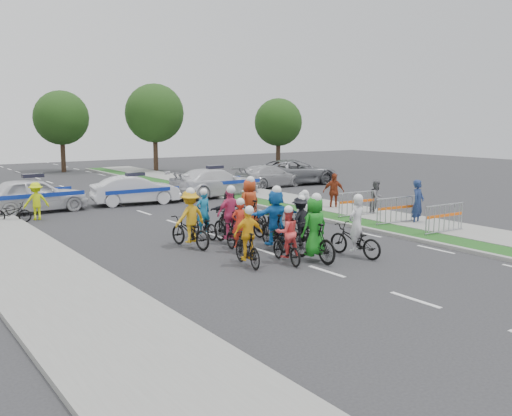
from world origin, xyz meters
TOP-DOWN VIEW (x-y plane):
  - ground at (0.00, 0.00)m, footprint 90.00×90.00m
  - curb_right at (5.10, 5.00)m, footprint 0.20×60.00m
  - grass_strip at (5.80, 5.00)m, footprint 1.20×60.00m
  - sidewalk_right at (7.60, 5.00)m, footprint 2.40×60.00m
  - sidewalk_left at (-6.50, 5.00)m, footprint 3.00×60.00m
  - rider_0 at (1.84, 0.80)m, footprint 0.90×1.94m
  - rider_1 at (0.48, 1.10)m, footprint 0.85×1.91m
  - rider_2 at (-0.30, 1.38)m, footprint 0.86×1.72m
  - rider_3 at (-1.42, 1.71)m, footprint 0.92×1.70m
  - rider_4 at (1.28, 2.73)m, footprint 1.03×1.76m
  - rider_5 at (0.46, 2.95)m, footprint 1.70×2.01m
  - rider_6 at (-0.72, 3.22)m, footprint 0.76×1.73m
  - rider_7 at (2.16, 3.63)m, footprint 0.73×1.64m
  - rider_8 at (1.18, 4.13)m, footprint 0.90×1.75m
  - rider_9 at (-0.30, 4.42)m, footprint 1.00×1.89m
  - rider_10 at (-1.62, 4.72)m, footprint 1.17×2.00m
  - rider_11 at (0.42, 5.62)m, footprint 1.38×1.64m
  - rider_12 at (-0.53, 5.81)m, footprint 0.68×1.73m
  - rider_13 at (1.57, 6.03)m, footprint 0.91×1.98m
  - police_car_0 at (-3.92, 14.88)m, footprint 4.62×2.00m
  - police_car_1 at (0.75, 14.63)m, footprint 4.37×2.14m
  - police_car_2 at (5.34, 14.80)m, footprint 5.35×2.60m
  - civilian_sedan at (10.15, 16.55)m, footprint 4.87×2.50m
  - civilian_suv at (12.50, 16.94)m, footprint 6.00×3.57m
  - spectator_0 at (7.51, 3.14)m, footprint 0.74×0.59m
  - spectator_1 at (7.79, 5.55)m, footprint 0.88×0.78m
  - spectator_2 at (7.37, 7.78)m, footprint 1.06×0.81m
  - marshal_hiviz at (-4.33, 12.85)m, footprint 1.02×0.61m
  - barrier_0 at (6.70, 1.29)m, footprint 2.02×0.57m
  - barrier_1 at (6.70, 3.50)m, footprint 2.04×0.69m
  - barrier_2 at (6.70, 5.59)m, footprint 2.04×0.67m
  - cone_0 at (4.77, 8.92)m, footprint 0.40×0.40m
  - cone_1 at (5.90, 12.88)m, footprint 0.40×0.40m
  - parked_bike at (-5.31, 12.79)m, footprint 1.60×1.20m
  - tree_1 at (9.00, 30.00)m, footprint 4.55×4.55m
  - tree_2 at (18.00, 26.00)m, footprint 3.85×3.85m
  - tree_4 at (3.00, 34.00)m, footprint 4.20×4.20m

SIDE VIEW (x-z plane):
  - ground at x=0.00m, z-range 0.00..0.00m
  - grass_strip at x=5.80m, z-range 0.00..0.11m
  - curb_right at x=5.10m, z-range 0.00..0.12m
  - sidewalk_right at x=7.60m, z-range 0.00..0.13m
  - sidewalk_left at x=-6.50m, z-range 0.00..0.13m
  - cone_0 at x=4.77m, z-range -0.01..0.69m
  - cone_1 at x=5.90m, z-range -0.01..0.69m
  - parked_bike at x=-5.31m, z-range 0.00..0.80m
  - barrier_0 at x=6.70m, z-range 0.00..1.12m
  - barrier_1 at x=6.70m, z-range 0.00..1.12m
  - barrier_2 at x=6.70m, z-range 0.00..1.12m
  - rider_6 at x=-0.72m, z-range -0.29..1.43m
  - rider_12 at x=-0.53m, z-range -0.29..1.45m
  - rider_0 at x=1.84m, z-range -0.32..1.59m
  - rider_2 at x=-0.30m, z-range -0.21..1.47m
  - rider_8 at x=1.18m, z-range -0.21..1.49m
  - rider_3 at x=-1.42m, z-range -0.19..1.53m
  - rider_4 at x=1.28m, z-range -0.19..1.53m
  - rider_7 at x=2.16m, z-range -0.19..1.53m
  - civilian_sedan at x=10.15m, z-range 0.00..1.35m
  - police_car_1 at x=0.75m, z-range 0.00..1.38m
  - rider_11 at x=0.42m, z-range -0.12..1.56m
  - police_car_2 at x=5.34m, z-range 0.00..1.50m
  - rider_9 at x=-0.30m, z-range -0.23..1.74m
  - rider_10 at x=-1.62m, z-range -0.22..1.73m
  - spectator_1 at x=7.79m, z-range 0.00..1.53m
  - marshal_hiviz at x=-4.33m, z-range 0.00..1.54m
  - rider_1 at x=0.48m, z-range -0.23..1.78m
  - police_car_0 at x=-3.92m, z-range 0.00..1.55m
  - civilian_suv at x=12.50m, z-range 0.00..1.56m
  - rider_13 at x=1.57m, z-range -0.23..1.79m
  - spectator_2 at x=7.37m, z-range 0.00..1.68m
  - rider_5 at x=0.46m, z-range -0.17..1.87m
  - spectator_0 at x=7.51m, z-range 0.00..1.77m
  - tree_2 at x=18.00m, z-range 0.95..6.72m
  - tree_4 at x=3.00m, z-range 1.04..7.34m
  - tree_1 at x=9.00m, z-range 1.12..7.95m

